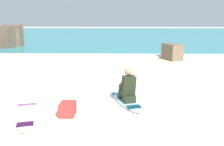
{
  "coord_description": "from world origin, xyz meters",
  "views": [
    {
      "loc": [
        0.58,
        -7.7,
        2.46
      ],
      "look_at": [
        0.41,
        0.63,
        0.55
      ],
      "focal_mm": 42.17,
      "sensor_mm": 36.0,
      "label": 1
    }
  ],
  "objects_px": {
    "surfboard_main": "(125,100)",
    "beach_bag": "(68,109)",
    "surfer_seated": "(128,88)",
    "shoreline_rock": "(172,52)",
    "surfboard_spare_near": "(26,114)"
  },
  "relations": [
    {
      "from": "surfboard_spare_near",
      "to": "beach_bag",
      "type": "bearing_deg",
      "value": 1.89
    },
    {
      "from": "surfboard_main",
      "to": "surfer_seated",
      "type": "distance_m",
      "value": 0.43
    },
    {
      "from": "beach_bag",
      "to": "surfboard_main",
      "type": "bearing_deg",
      "value": 36.46
    },
    {
      "from": "surfer_seated",
      "to": "beach_bag",
      "type": "bearing_deg",
      "value": -148.53
    },
    {
      "from": "surfboard_main",
      "to": "shoreline_rock",
      "type": "distance_m",
      "value": 7.39
    },
    {
      "from": "surfboard_main",
      "to": "surfboard_spare_near",
      "type": "distance_m",
      "value": 2.7
    },
    {
      "from": "surfboard_main",
      "to": "shoreline_rock",
      "type": "relative_size",
      "value": 2.14
    },
    {
      "from": "surfboard_main",
      "to": "surfer_seated",
      "type": "relative_size",
      "value": 2.27
    },
    {
      "from": "surfboard_main",
      "to": "shoreline_rock",
      "type": "bearing_deg",
      "value": 68.54
    },
    {
      "from": "surfboard_spare_near",
      "to": "shoreline_rock",
      "type": "distance_m",
      "value": 9.51
    },
    {
      "from": "shoreline_rock",
      "to": "beach_bag",
      "type": "height_order",
      "value": "shoreline_rock"
    },
    {
      "from": "surfboard_main",
      "to": "beach_bag",
      "type": "bearing_deg",
      "value": -143.54
    },
    {
      "from": "surfer_seated",
      "to": "beach_bag",
      "type": "relative_size",
      "value": 1.97
    },
    {
      "from": "surfboard_main",
      "to": "shoreline_rock",
      "type": "xyz_separation_m",
      "value": [
        2.7,
        6.87,
        0.39
      ]
    },
    {
      "from": "beach_bag",
      "to": "shoreline_rock",
      "type": "bearing_deg",
      "value": 62.4
    }
  ]
}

